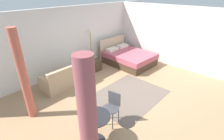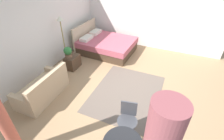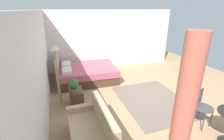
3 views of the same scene
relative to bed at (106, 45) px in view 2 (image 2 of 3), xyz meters
name	(u,v)px [view 2 (image 2 of 3)]	position (x,y,z in m)	size (l,w,h in m)	color
ground_plane	(125,87)	(-1.84, -1.50, -0.30)	(9.06, 8.68, 0.02)	#9E7A56
wall_back	(42,33)	(-1.84, 1.34, 0.99)	(9.06, 0.12, 2.56)	silver
wall_right	(152,17)	(1.18, -1.50, 0.99)	(0.12, 5.68, 2.56)	silver
area_rug	(126,93)	(-2.09, -1.64, -0.29)	(2.38, 1.84, 0.01)	#66564C
bed	(106,45)	(0.00, 0.00, 0.00)	(1.72, 2.19, 1.05)	#473323
couch	(43,89)	(-3.14, 0.43, -0.02)	(1.47, 0.78, 0.80)	tan
nightstand	(73,62)	(-1.57, 0.55, -0.07)	(0.54, 0.36, 0.46)	#473323
potted_plant	(68,52)	(-1.67, 0.60, 0.36)	(0.27, 0.27, 0.38)	brown
floor_lamp	(61,28)	(-1.35, 0.97, 1.04)	(0.25, 0.25, 1.72)	#99844C
cafe_chair_near_window	(128,117)	(-3.34, -2.08, 0.24)	(0.50, 0.50, 0.86)	#3F3F44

